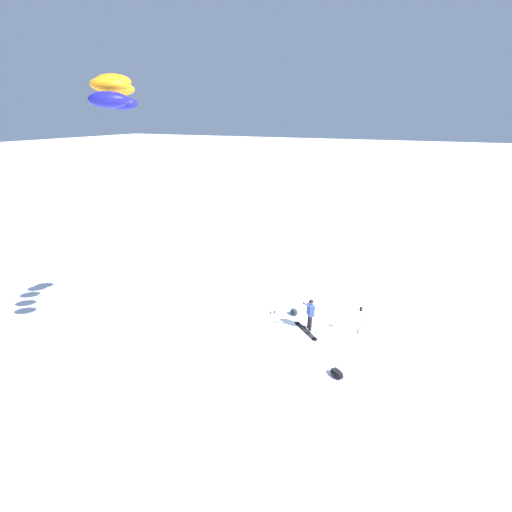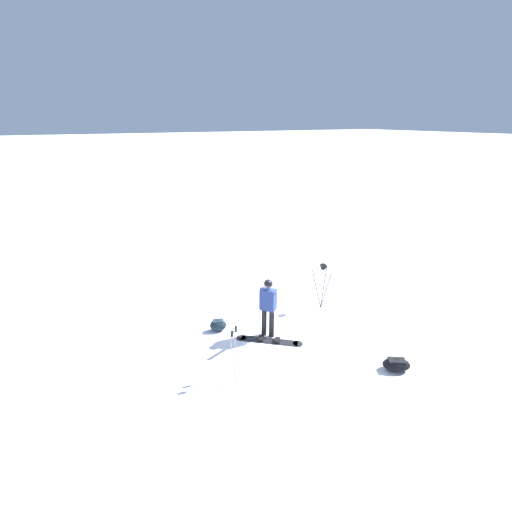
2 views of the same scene
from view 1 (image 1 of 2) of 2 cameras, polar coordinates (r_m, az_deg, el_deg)
name	(u,v)px [view 1 (image 1 of 2)]	position (r m, az deg, el deg)	size (l,w,h in m)	color
ground_plane	(316,334)	(16.73, 10.21, -13.14)	(300.00, 300.00, 0.00)	white
snowboarder	(310,311)	(16.49, 9.33, -9.38)	(0.54, 0.73, 1.70)	black
snowboard	(306,331)	(16.86, 8.55, -12.60)	(1.44, 1.23, 0.10)	black
traction_kite	(115,92)	(12.67, -23.14, 24.55)	(3.12, 3.57, 1.03)	navy
gear_bag_large	(337,373)	(14.58, 13.75, -19.02)	(0.74, 0.66, 0.30)	black
camera_tripod	(360,316)	(16.68, 17.49, -9.75)	(0.60, 0.52, 1.47)	#262628
gear_bag_small	(294,312)	(17.89, 6.55, -9.56)	(0.53, 0.44, 0.35)	#192833
ski_poles	(272,319)	(16.05, 2.84, -10.81)	(0.29, 0.27, 1.28)	gray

